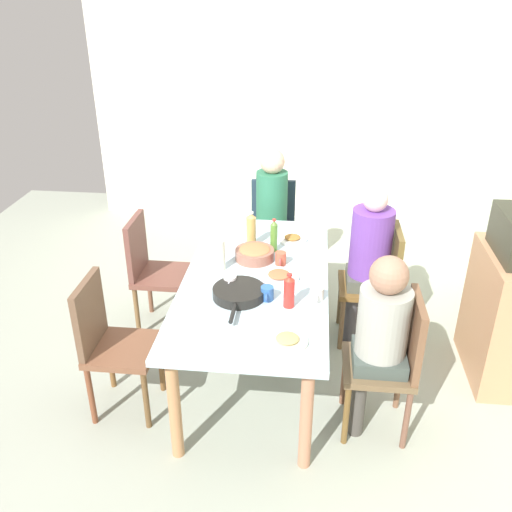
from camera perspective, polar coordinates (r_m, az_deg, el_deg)
ground_plane at (r=3.96m, az=0.00°, el=-11.46°), size 6.50×6.50×0.00m
wall_left at (r=5.97m, az=2.97°, el=15.78°), size 0.12×4.07×2.60m
dining_table at (r=3.59m, az=0.00°, el=-3.29°), size 1.85×0.92×0.73m
chair_0 at (r=4.08m, az=12.55°, el=-2.29°), size 0.40×0.40×0.90m
person_0 at (r=3.97m, az=11.53°, el=0.30°), size 0.30×0.30×1.20m
chair_1 at (r=4.81m, az=1.68°, el=3.09°), size 0.40×0.40×0.90m
person_1 at (r=4.64m, az=1.62°, el=5.01°), size 0.30×0.30×1.22m
chair_2 at (r=3.47m, az=-14.94°, el=-8.27°), size 0.40×0.40×0.90m
chair_3 at (r=4.21m, az=-10.75°, el=-1.10°), size 0.40×0.40×0.90m
chair_4 at (r=3.30m, az=13.97°, el=-10.14°), size 0.40×0.40×0.90m
person_4 at (r=3.19m, az=12.69°, el=-7.46°), size 0.30×0.30×1.15m
plate_0 at (r=3.53m, az=2.40°, el=-2.06°), size 0.26×0.26×0.04m
plate_1 at (r=2.94m, az=3.26°, el=-8.69°), size 0.22×0.22×0.04m
plate_2 at (r=4.03m, az=3.78°, el=1.79°), size 0.21×0.21×0.04m
bowl_0 at (r=3.74m, az=-0.14°, el=0.30°), size 0.27×0.27×0.09m
serving_pan at (r=3.32m, az=-1.79°, el=-3.82°), size 0.50×0.32×0.06m
cup_0 at (r=3.31m, az=6.31°, el=-3.89°), size 0.12×0.08×0.08m
cup_1 at (r=3.29m, az=1.16°, el=-3.88°), size 0.11×0.08×0.09m
cup_2 at (r=3.42m, az=-2.70°, el=-2.68°), size 0.12×0.08×0.08m
cup_3 at (r=3.68m, az=2.57°, el=-0.27°), size 0.11×0.07×0.09m
bottle_0 at (r=3.59m, az=-3.71°, el=0.31°), size 0.06×0.06×0.25m
bottle_1 at (r=3.20m, az=3.44°, el=-3.66°), size 0.06×0.06×0.22m
bottle_2 at (r=3.90m, az=-0.50°, el=2.72°), size 0.07×0.07×0.26m
bottle_3 at (r=3.83m, az=1.86°, el=2.08°), size 0.05×0.05×0.24m
side_cabinet at (r=4.03m, az=24.74°, el=-5.72°), size 0.70×0.44×0.90m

